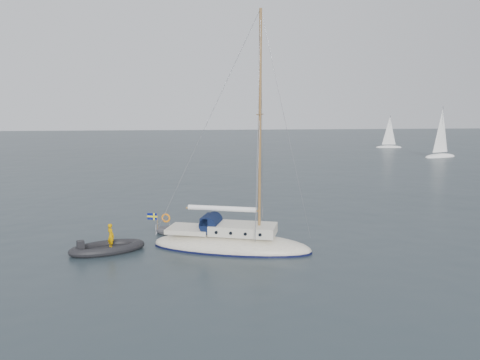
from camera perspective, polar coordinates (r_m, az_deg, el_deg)
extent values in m
plane|color=black|center=(29.67, 0.60, -7.27)|extent=(300.00, 300.00, 0.00)
ellipsoid|color=white|center=(27.73, -1.10, -8.09)|extent=(9.42, 2.93, 1.57)
cube|color=silver|center=(27.51, 0.42, -5.89)|extent=(3.77, 1.99, 0.58)
cube|color=white|center=(27.36, -6.39, -6.40)|extent=(2.51, 1.99, 0.26)
cylinder|color=black|center=(27.28, -3.64, -5.42)|extent=(1.01, 1.73, 1.01)
cube|color=black|center=(27.22, -4.09, -5.00)|extent=(0.47, 1.73, 0.42)
cylinder|color=#9A6637|center=(26.77, 2.45, 6.67)|extent=(0.16, 0.16, 12.57)
cylinder|color=#9A6637|center=(26.75, 2.46, 8.02)|extent=(0.05, 2.30, 0.05)
cylinder|color=#9A6637|center=(27.13, -2.22, -3.68)|extent=(4.40, 0.10, 0.10)
cylinder|color=white|center=(27.12, -2.22, -3.57)|extent=(4.09, 0.29, 0.29)
cylinder|color=gray|center=(27.30, -9.94, -5.53)|extent=(0.04, 2.30, 0.04)
torus|color=orange|center=(27.91, -9.98, -5.22)|extent=(0.57, 0.10, 0.57)
cylinder|color=#9A6637|center=(27.35, -10.70, -5.76)|extent=(0.03, 0.03, 0.94)
cube|color=#071164|center=(27.29, -11.38, -5.12)|extent=(0.63, 0.02, 0.40)
cube|color=yellow|center=(27.29, -11.38, -5.12)|extent=(0.65, 0.03, 0.09)
cube|color=yellow|center=(27.28, -11.14, -5.12)|extent=(0.09, 0.03, 0.42)
cylinder|color=black|center=(28.36, -2.58, -5.46)|extent=(0.19, 0.06, 0.19)
cylinder|color=black|center=(26.42, -2.26, -6.52)|extent=(0.19, 0.06, 0.19)
cylinder|color=black|center=(28.42, -0.89, -5.41)|extent=(0.19, 0.06, 0.19)
cylinder|color=black|center=(26.49, -0.44, -6.47)|extent=(0.19, 0.06, 0.19)
cylinder|color=black|center=(28.52, 0.80, -5.37)|extent=(0.19, 0.06, 0.19)
cylinder|color=black|center=(26.59, 1.36, -6.42)|extent=(0.19, 0.06, 0.19)
cylinder|color=black|center=(28.64, 2.47, -5.32)|extent=(0.19, 0.06, 0.19)
cylinder|color=black|center=(26.72, 3.15, -6.35)|extent=(0.19, 0.06, 0.19)
cube|color=#48474C|center=(31.19, -7.64, -6.30)|extent=(1.85, 0.76, 0.11)
cube|color=black|center=(28.27, -15.86, -8.10)|extent=(2.71, 1.13, 0.14)
cube|color=black|center=(28.45, -18.83, -7.40)|extent=(0.39, 0.39, 0.68)
imported|color=#C58800|center=(28.03, -15.47, -6.61)|extent=(0.48, 0.60, 1.43)
ellipsoid|color=white|center=(102.57, 17.68, 3.80)|extent=(5.39, 1.80, 0.90)
cylinder|color=gray|center=(102.35, 17.77, 5.77)|extent=(0.09, 0.09, 6.28)
cone|color=white|center=(102.33, 17.75, 5.77)|extent=(2.87, 2.87, 5.83)
ellipsoid|color=white|center=(85.78, 23.20, 2.61)|extent=(6.77, 2.26, 1.13)
cylinder|color=gray|center=(85.48, 23.38, 5.59)|extent=(0.11, 0.11, 7.90)
cone|color=white|center=(85.45, 23.34, 5.59)|extent=(3.61, 3.61, 7.34)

